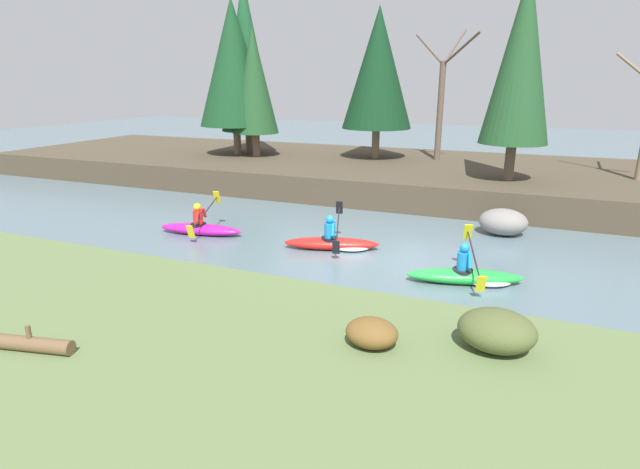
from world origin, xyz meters
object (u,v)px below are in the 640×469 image
object	(u,v)px
kayaker_middle	(335,243)
kayaker_trailing	(201,228)
kayaker_lead	(469,275)
driftwood_log	(20,343)
boulder_midstream	(503,222)

from	to	relation	value
kayaker_middle	kayaker_trailing	distance (m)	4.42
kayaker_lead	driftwood_log	distance (m)	9.23
kayaker_middle	boulder_midstream	distance (m)	5.47
kayaker_trailing	driftwood_log	distance (m)	8.04
kayaker_middle	kayaker_lead	bearing A→B (deg)	-34.34
kayaker_middle	boulder_midstream	world-z (taller)	kayaker_middle
kayaker_lead	kayaker_trailing	size ratio (longest dim) A/B	0.99
kayaker_trailing	boulder_midstream	distance (m)	9.46
boulder_midstream	driftwood_log	bearing A→B (deg)	-120.48
kayaker_middle	kayaker_trailing	world-z (taller)	same
driftwood_log	kayaker_trailing	bearing A→B (deg)	93.08
boulder_midstream	driftwood_log	size ratio (longest dim) A/B	0.80
kayaker_middle	boulder_midstream	xyz separation A→B (m)	(4.34, 3.33, 0.22)
boulder_midstream	driftwood_log	distance (m)	13.15
kayaker_middle	driftwood_log	distance (m)	8.34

